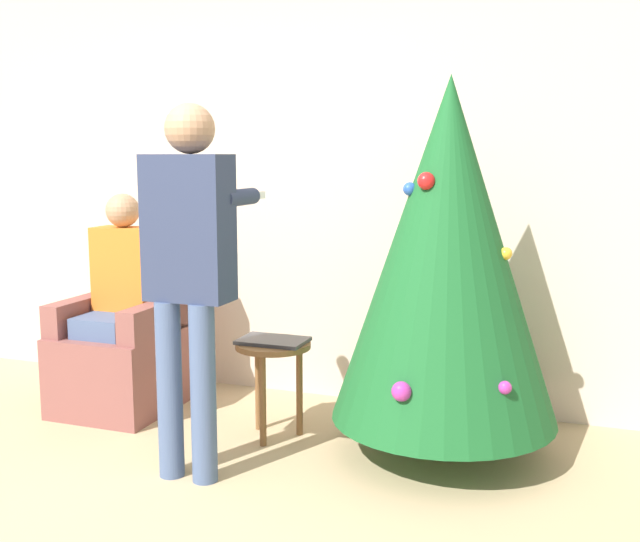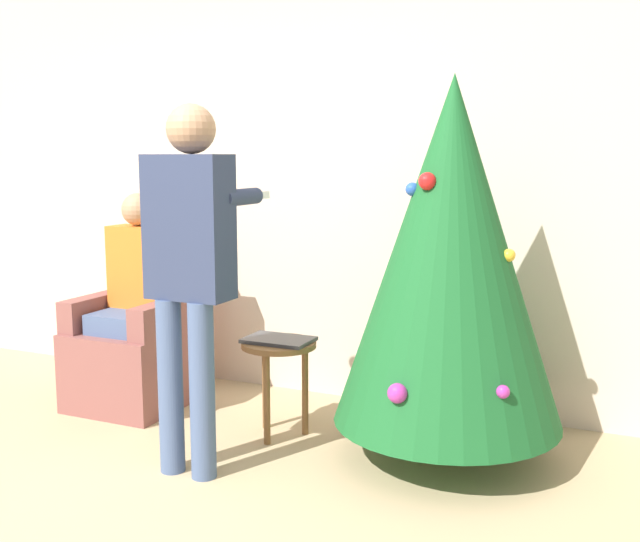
{
  "view_description": "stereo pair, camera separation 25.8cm",
  "coord_description": "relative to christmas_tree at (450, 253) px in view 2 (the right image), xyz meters",
  "views": [
    {
      "loc": [
        1.87,
        -2.15,
        1.51
      ],
      "look_at": [
        0.67,
        1.15,
        0.97
      ],
      "focal_mm": 42.0,
      "sensor_mm": 36.0,
      "label": 1
    },
    {
      "loc": [
        2.11,
        -2.06,
        1.51
      ],
      "look_at": [
        0.67,
        1.15,
        0.97
      ],
      "focal_mm": 42.0,
      "sensor_mm": 36.0,
      "label": 2
    }
  ],
  "objects": [
    {
      "name": "christmas_tree",
      "position": [
        0.0,
        0.0,
        0.0
      ],
      "size": [
        1.13,
        1.13,
        1.9
      ],
      "color": "brown",
      "rests_on": "ground_plane"
    },
    {
      "name": "side_stool",
      "position": [
        -0.91,
        -0.07,
        -0.61
      ],
      "size": [
        0.41,
        0.41,
        0.53
      ],
      "color": "brown",
      "rests_on": "ground_plane"
    },
    {
      "name": "person_seated",
      "position": [
        -1.96,
        0.04,
        -0.33
      ],
      "size": [
        0.36,
        0.46,
        1.3
      ],
      "color": "#475B84",
      "rests_on": "ground_plane"
    },
    {
      "name": "person_standing",
      "position": [
        -1.08,
        -0.64,
        0.0
      ],
      "size": [
        0.42,
        0.57,
        1.75
      ],
      "color": "#475B84",
      "rests_on": "ground_plane"
    },
    {
      "name": "wall_back",
      "position": [
        -1.21,
        0.73,
        0.3
      ],
      "size": [
        8.0,
        0.06,
        2.7
      ],
      "color": "beige",
      "rests_on": "ground_plane"
    },
    {
      "name": "armchair",
      "position": [
        -1.96,
        0.07,
        -0.7
      ],
      "size": [
        0.63,
        0.65,
        0.97
      ],
      "color": "brown",
      "rests_on": "ground_plane"
    },
    {
      "name": "laptop",
      "position": [
        -0.91,
        -0.07,
        -0.51
      ],
      "size": [
        0.36,
        0.24,
        0.02
      ],
      "color": "#38383D",
      "rests_on": "side_stool"
    }
  ]
}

